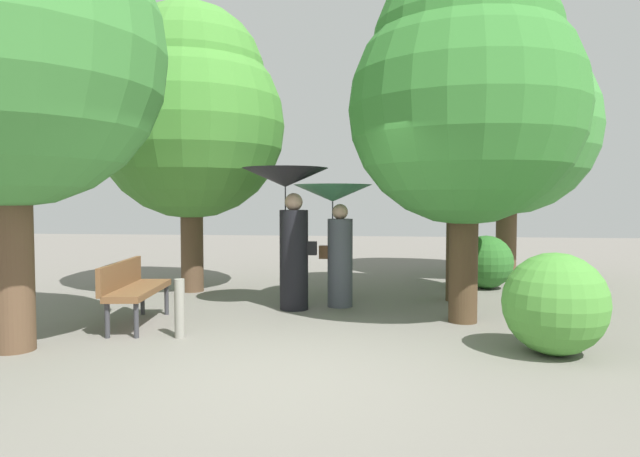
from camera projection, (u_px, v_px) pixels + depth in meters
name	position (u px, v px, depth m)	size (l,w,h in m)	color
ground_plane	(279.00, 369.00, 5.30)	(40.00, 40.00, 0.00)	slate
person_left	(289.00, 208.00, 8.16)	(1.27, 1.27, 2.10)	black
person_right	(335.00, 217.00, 8.39)	(1.20, 1.20, 1.86)	#474C56
park_bench	(133.00, 286.00, 7.14)	(0.68, 1.55, 0.83)	#38383D
tree_near_left	(6.00, 25.00, 5.78)	(3.31, 3.31, 5.37)	brown
tree_near_right	(466.00, 90.00, 7.21)	(3.07, 3.07, 4.81)	#4C3823
tree_mid_left	(191.00, 110.00, 9.70)	(3.31, 3.31, 5.07)	brown
tree_mid_right	(461.00, 98.00, 8.77)	(3.02, 3.02, 5.00)	#4C3823
tree_far_back	(508.00, 114.00, 11.47)	(3.66, 3.66, 5.46)	brown
bush_path_left	(486.00, 262.00, 10.15)	(0.98, 0.98, 0.98)	#2D6B28
bush_path_right	(555.00, 304.00, 5.78)	(1.08, 1.08, 1.08)	#4C9338
path_marker_post	(180.00, 308.00, 6.50)	(0.12, 0.12, 0.70)	gray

